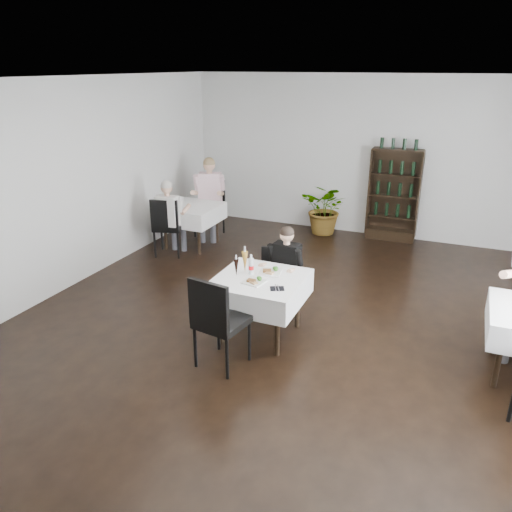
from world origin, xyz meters
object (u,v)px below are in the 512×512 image
(wine_shelf, at_px, (394,196))
(diner_main, at_px, (284,266))
(main_table, at_px, (260,289))
(potted_tree, at_px, (326,209))

(wine_shelf, relative_size, diner_main, 1.41)
(main_table, xyz_separation_m, potted_tree, (-0.33, 4.16, -0.12))
(wine_shelf, distance_m, diner_main, 3.83)
(wine_shelf, height_order, diner_main, wine_shelf)
(wine_shelf, xyz_separation_m, diner_main, (-0.80, -3.74, -0.13))
(wine_shelf, height_order, potted_tree, wine_shelf)
(main_table, relative_size, diner_main, 0.83)
(wine_shelf, relative_size, main_table, 1.70)
(wine_shelf, height_order, main_table, wine_shelf)
(potted_tree, distance_m, diner_main, 3.62)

